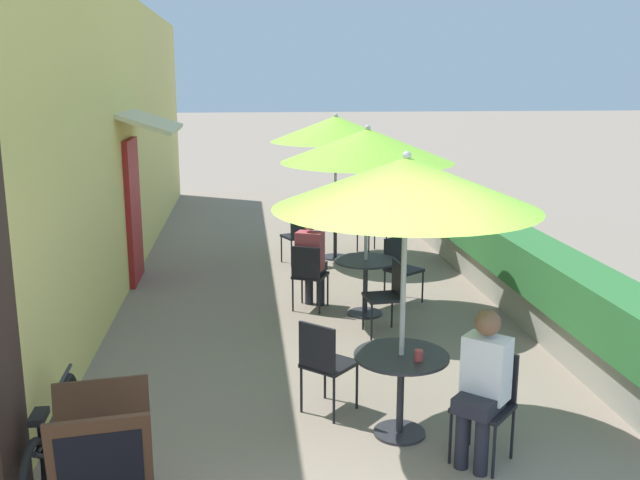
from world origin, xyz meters
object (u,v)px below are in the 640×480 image
cafe_chair_mid_right (389,291)px  cafe_chair_mid_back (400,264)px  patio_umbrella_near (406,183)px  seated_patron_mid_left (311,257)px  menu_board (104,468)px  patio_table_near (401,376)px  patio_umbrella_mid (367,146)px  cafe_chair_near_left (488,397)px  coffee_cup_near (419,355)px  cafe_chair_near_right (324,360)px  cafe_chair_far_right (370,223)px  patio_table_far (335,227)px  cafe_chair_mid_left (308,272)px  seated_patron_near_left (483,381)px  patio_table_mid (365,274)px  cafe_chair_far_left (298,233)px  patio_umbrella_far (336,129)px  bicycle_leaning (53,444)px

cafe_chair_mid_right → cafe_chair_mid_back: bearing=-24.1°
patio_umbrella_near → seated_patron_mid_left: patio_umbrella_near is taller
menu_board → patio_table_near: bearing=18.6°
patio_table_near → patio_umbrella_mid: patio_umbrella_mid is taller
patio_table_near → cafe_chair_near_left: (0.59, -0.44, -0.01)m
patio_umbrella_mid → cafe_chair_mid_right: patio_umbrella_mid is taller
coffee_cup_near → menu_board: bearing=-156.7°
cafe_chair_near_right → cafe_chair_far_right: 6.19m
patio_table_near → patio_table_far: same height
menu_board → cafe_chair_mid_left: bearing=60.3°
seated_patron_near_left → coffee_cup_near: (-0.41, 0.38, 0.08)m
patio_table_far → patio_table_mid: bearing=-89.8°
patio_table_far → cafe_chair_far_left: size_ratio=0.91×
cafe_chair_mid_right → patio_umbrella_far: patio_umbrella_far is taller
cafe_chair_mid_back → patio_table_far: cafe_chair_mid_back is taller
cafe_chair_mid_back → patio_umbrella_far: bearing=-113.1°
patio_table_far → patio_umbrella_mid: bearing=-89.8°
patio_table_near → patio_umbrella_near: bearing=0.0°
patio_umbrella_mid → cafe_chair_mid_left: (-0.70, 0.23, -1.63)m
seated_patron_near_left → patio_table_far: (-0.30, 6.62, -0.16)m
patio_umbrella_mid → patio_table_near: bearing=-94.2°
patio_table_near → cafe_chair_mid_left: 3.41m
patio_umbrella_mid → cafe_chair_far_right: (0.63, 3.31, -1.63)m
patio_table_near → cafe_chair_far_left: cafe_chair_far_left is taller
cafe_chair_mid_back → patio_umbrella_far: 3.00m
coffee_cup_near → bicycle_leaning: (-2.81, -0.36, -0.43)m
cafe_chair_far_right → bicycle_leaning: cafe_chair_far_right is taller
patio_umbrella_mid → menu_board: size_ratio=2.45×
patio_umbrella_near → cafe_chair_mid_left: bearing=97.9°
cafe_chair_mid_left → patio_table_mid: bearing=5.9°
cafe_chair_near_left → patio_table_mid: size_ratio=1.10×
patio_table_mid → menu_board: (-2.44, -4.29, -0.04)m
seated_patron_mid_left → bicycle_leaning: size_ratio=0.73×
cafe_chair_near_right → menu_board: bearing=-93.0°
patio_umbrella_far → cafe_chair_far_left: bearing=-150.5°
cafe_chair_far_right → coffee_cup_near: bearing=59.9°
patio_table_near → bicycle_leaning: size_ratio=0.47×
cafe_chair_mid_left → patio_umbrella_far: bearing=99.7°
cafe_chair_mid_left → seated_patron_mid_left: seated_patron_mid_left is taller
patio_table_near → seated_patron_near_left: size_ratio=0.63×
patio_table_far → cafe_chair_far_right: (0.64, 0.36, -0.01)m
patio_table_near → coffee_cup_near: coffee_cup_near is taller
cafe_chair_mid_left → patio_umbrella_far: 3.25m
seated_patron_near_left → patio_umbrella_near: bearing=-2.7°
patio_umbrella_far → cafe_chair_far_right: size_ratio=2.76×
cafe_chair_near_left → cafe_chair_near_right: size_ratio=1.00×
seated_patron_mid_left → bicycle_leaning: bearing=-95.8°
seated_patron_mid_left → bicycle_leaning: (-2.28, -3.98, -0.35)m
menu_board → patio_table_far: bearing=62.8°
patio_umbrella_mid → patio_umbrella_far: 2.95m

